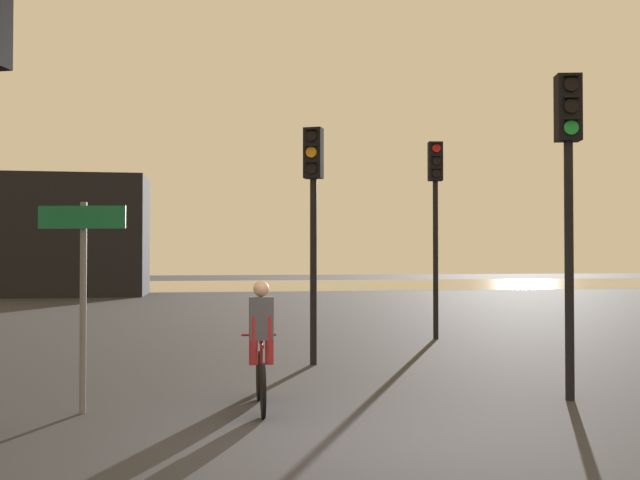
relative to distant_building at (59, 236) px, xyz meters
The scene contains 8 objects.
ground_plane 29.43m from the distant_building, 73.17° to the right, with size 120.00×120.00×0.00m, color #28282D.
water_strip 13.41m from the distant_building, 49.71° to the left, with size 80.00×16.00×0.01m, color #9E937F.
distant_building is the anchor object (origin of this frame).
traffic_light_near_right 28.78m from the distant_building, 65.62° to the right, with size 0.36×0.38×4.38m.
traffic_light_center 24.35m from the distant_building, 68.52° to the right, with size 0.39×0.41×4.20m.
traffic_light_far_right 22.88m from the distant_building, 57.62° to the right, with size 0.35×0.36×4.55m.
direction_sign_post 26.66m from the distant_building, 77.95° to the right, with size 1.08×0.27×2.60m.
cyclist 27.36m from the distant_building, 73.51° to the right, with size 0.46×1.71×1.62m.
Camera 1 is at (-1.36, -7.12, 1.96)m, focal length 40.00 mm.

